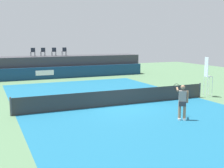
{
  "coord_description": "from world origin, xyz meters",
  "views": [
    {
      "loc": [
        -7.32,
        -15.74,
        3.99
      ],
      "look_at": [
        0.45,
        2.0,
        1.0
      ],
      "focal_mm": 46.86,
      "sensor_mm": 36.0,
      "label": 1
    }
  ],
  "objects_px": {
    "spectator_chair_center": "(54,51)",
    "net_post_far": "(200,90)",
    "spectator_chair_left": "(43,51)",
    "spectator_chair_right": "(64,51)",
    "net_post_near": "(11,107)",
    "tennis_player": "(182,101)",
    "umpire_chair": "(207,74)",
    "tennis_ball": "(70,100)",
    "spectator_chair_far_left": "(33,52)"
  },
  "relations": [
    {
      "from": "tennis_player",
      "to": "net_post_near",
      "type": "bearing_deg",
      "value": 151.47
    },
    {
      "from": "spectator_chair_left",
      "to": "net_post_far",
      "type": "distance_m",
      "value": 17.42
    },
    {
      "from": "spectator_chair_left",
      "to": "spectator_chair_right",
      "type": "height_order",
      "value": "same"
    },
    {
      "from": "spectator_chair_center",
      "to": "net_post_far",
      "type": "bearing_deg",
      "value": -66.56
    },
    {
      "from": "umpire_chair",
      "to": "net_post_near",
      "type": "distance_m",
      "value": 13.05
    },
    {
      "from": "tennis_player",
      "to": "spectator_chair_center",
      "type": "bearing_deg",
      "value": 95.78
    },
    {
      "from": "tennis_player",
      "to": "tennis_ball",
      "type": "distance_m",
      "value": 7.8
    },
    {
      "from": "spectator_chair_right",
      "to": "spectator_chair_far_left",
      "type": "bearing_deg",
      "value": 178.94
    },
    {
      "from": "spectator_chair_left",
      "to": "spectator_chair_center",
      "type": "height_order",
      "value": "same"
    },
    {
      "from": "spectator_chair_right",
      "to": "tennis_player",
      "type": "relative_size",
      "value": 0.5
    },
    {
      "from": "spectator_chair_left",
      "to": "tennis_player",
      "type": "bearing_deg",
      "value": -80.97
    },
    {
      "from": "net_post_far",
      "to": "tennis_ball",
      "type": "height_order",
      "value": "net_post_far"
    },
    {
      "from": "umpire_chair",
      "to": "net_post_near",
      "type": "relative_size",
      "value": 2.76
    },
    {
      "from": "spectator_chair_far_left",
      "to": "spectator_chair_left",
      "type": "relative_size",
      "value": 1.0
    },
    {
      "from": "net_post_near",
      "to": "net_post_far",
      "type": "relative_size",
      "value": 1.0
    },
    {
      "from": "tennis_ball",
      "to": "spectator_chair_far_left",
      "type": "bearing_deg",
      "value": 91.21
    },
    {
      "from": "umpire_chair",
      "to": "tennis_player",
      "type": "xyz_separation_m",
      "value": [
        -5.27,
        -4.22,
        -0.63
      ]
    },
    {
      "from": "umpire_chair",
      "to": "net_post_near",
      "type": "xyz_separation_m",
      "value": [
        -13.0,
        -0.02,
        -1.09
      ]
    },
    {
      "from": "spectator_chair_right",
      "to": "net_post_near",
      "type": "bearing_deg",
      "value": -114.1
    },
    {
      "from": "spectator_chair_left",
      "to": "tennis_player",
      "type": "distance_m",
      "value": 19.95
    },
    {
      "from": "spectator_chair_center",
      "to": "net_post_far",
      "type": "distance_m",
      "value": 16.86
    },
    {
      "from": "umpire_chair",
      "to": "spectator_chair_center",
      "type": "bearing_deg",
      "value": 115.33
    },
    {
      "from": "spectator_chair_left",
      "to": "tennis_ball",
      "type": "relative_size",
      "value": 13.06
    },
    {
      "from": "spectator_chair_center",
      "to": "spectator_chair_right",
      "type": "xyz_separation_m",
      "value": [
        1.12,
        0.02,
        0.0
      ]
    },
    {
      "from": "spectator_chair_center",
      "to": "umpire_chair",
      "type": "distance_m",
      "value": 16.99
    },
    {
      "from": "spectator_chair_far_left",
      "to": "net_post_far",
      "type": "height_order",
      "value": "spectator_chair_far_left"
    },
    {
      "from": "spectator_chair_center",
      "to": "tennis_ball",
      "type": "distance_m",
      "value": 13.25
    },
    {
      "from": "spectator_chair_left",
      "to": "spectator_chair_right",
      "type": "xyz_separation_m",
      "value": [
        2.27,
        -0.07,
        0.0
      ]
    },
    {
      "from": "spectator_chair_far_left",
      "to": "net_post_near",
      "type": "bearing_deg",
      "value": -103.03
    },
    {
      "from": "spectator_chair_left",
      "to": "net_post_far",
      "type": "bearing_deg",
      "value": -63.2
    },
    {
      "from": "net_post_near",
      "to": "spectator_chair_right",
      "type": "bearing_deg",
      "value": 65.9
    },
    {
      "from": "spectator_chair_center",
      "to": "net_post_far",
      "type": "relative_size",
      "value": 0.89
    },
    {
      "from": "spectator_chair_far_left",
      "to": "spectator_chair_right",
      "type": "distance_m",
      "value": 3.3
    },
    {
      "from": "spectator_chair_right",
      "to": "tennis_ball",
      "type": "height_order",
      "value": "spectator_chair_right"
    },
    {
      "from": "spectator_chair_right",
      "to": "net_post_far",
      "type": "xyz_separation_m",
      "value": [
        5.53,
        -15.36,
        -2.19
      ]
    },
    {
      "from": "spectator_chair_left",
      "to": "tennis_player",
      "type": "relative_size",
      "value": 0.5
    },
    {
      "from": "spectator_chair_right",
      "to": "tennis_ball",
      "type": "distance_m",
      "value": 13.48
    },
    {
      "from": "spectator_chair_far_left",
      "to": "tennis_player",
      "type": "height_order",
      "value": "spectator_chair_far_left"
    },
    {
      "from": "tennis_ball",
      "to": "net_post_near",
      "type": "bearing_deg",
      "value": -146.96
    },
    {
      "from": "net_post_near",
      "to": "tennis_ball",
      "type": "distance_m",
      "value": 4.6
    },
    {
      "from": "spectator_chair_far_left",
      "to": "umpire_chair",
      "type": "relative_size",
      "value": 0.32
    },
    {
      "from": "net_post_near",
      "to": "net_post_far",
      "type": "distance_m",
      "value": 12.4
    },
    {
      "from": "tennis_player",
      "to": "umpire_chair",
      "type": "bearing_deg",
      "value": 38.65
    },
    {
      "from": "umpire_chair",
      "to": "net_post_near",
      "type": "height_order",
      "value": "umpire_chair"
    },
    {
      "from": "spectator_chair_center",
      "to": "tennis_ball",
      "type": "relative_size",
      "value": 13.06
    },
    {
      "from": "net_post_near",
      "to": "tennis_player",
      "type": "height_order",
      "value": "tennis_player"
    },
    {
      "from": "umpire_chair",
      "to": "net_post_far",
      "type": "relative_size",
      "value": 2.76
    },
    {
      "from": "spectator_chair_right",
      "to": "umpire_chair",
      "type": "relative_size",
      "value": 0.32
    },
    {
      "from": "spectator_chair_left",
      "to": "spectator_chair_center",
      "type": "relative_size",
      "value": 1.0
    },
    {
      "from": "net_post_near",
      "to": "net_post_far",
      "type": "xyz_separation_m",
      "value": [
        12.4,
        0.0,
        0.0
      ]
    }
  ]
}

